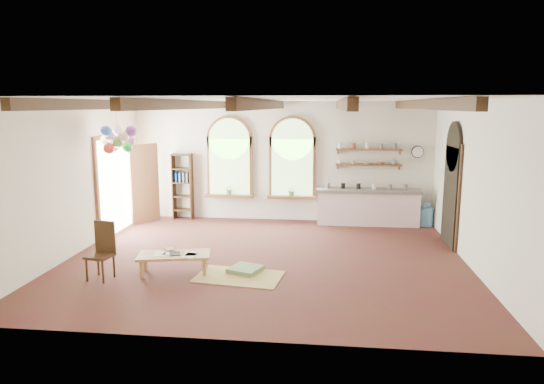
# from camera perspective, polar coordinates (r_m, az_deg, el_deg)

# --- Properties ---
(floor) EXTENTS (8.00, 8.00, 0.00)m
(floor) POSITION_cam_1_polar(r_m,az_deg,el_deg) (9.97, -0.78, -7.86)
(floor) COLOR #502121
(floor) RESTS_ON ground
(ceiling_beams) EXTENTS (6.20, 6.80, 0.18)m
(ceiling_beams) POSITION_cam_1_polar(r_m,az_deg,el_deg) (9.48, -0.83, 10.25)
(ceiling_beams) COLOR #3E2A13
(ceiling_beams) RESTS_ON ceiling
(window_left) EXTENTS (1.30, 0.28, 2.20)m
(window_left) POSITION_cam_1_polar(r_m,az_deg,el_deg) (13.17, -5.01, 3.78)
(window_left) COLOR brown
(window_left) RESTS_ON floor
(window_right) EXTENTS (1.30, 0.28, 2.20)m
(window_right) POSITION_cam_1_polar(r_m,az_deg,el_deg) (12.95, 2.41, 3.70)
(window_right) COLOR brown
(window_right) RESTS_ON floor
(left_doorway) EXTENTS (0.10, 1.90, 2.50)m
(left_doorway) POSITION_cam_1_polar(r_m,az_deg,el_deg) (12.48, -18.02, 0.73)
(left_doorway) COLOR brown
(left_doorway) RESTS_ON floor
(right_doorway) EXTENTS (0.10, 1.30, 2.40)m
(right_doorway) POSITION_cam_1_polar(r_m,az_deg,el_deg) (11.43, 20.26, -0.48)
(right_doorway) COLOR black
(right_doorway) RESTS_ON floor
(kitchen_counter) EXTENTS (2.68, 0.62, 0.94)m
(kitchen_counter) POSITION_cam_1_polar(r_m,az_deg,el_deg) (12.93, 11.18, -1.69)
(kitchen_counter) COLOR beige
(kitchen_counter) RESTS_ON floor
(wall_shelf_lower) EXTENTS (1.70, 0.24, 0.04)m
(wall_shelf_lower) POSITION_cam_1_polar(r_m,az_deg,el_deg) (12.93, 11.28, 3.14)
(wall_shelf_lower) COLOR brown
(wall_shelf_lower) RESTS_ON wall_back
(wall_shelf_upper) EXTENTS (1.70, 0.24, 0.04)m
(wall_shelf_upper) POSITION_cam_1_polar(r_m,az_deg,el_deg) (12.89, 11.34, 4.90)
(wall_shelf_upper) COLOR brown
(wall_shelf_upper) RESTS_ON wall_back
(wall_clock) EXTENTS (0.32, 0.04, 0.32)m
(wall_clock) POSITION_cam_1_polar(r_m,az_deg,el_deg) (13.13, 16.76, 4.55)
(wall_clock) COLOR black
(wall_clock) RESTS_ON wall_back
(bookshelf) EXTENTS (0.53, 0.32, 1.80)m
(bookshelf) POSITION_cam_1_polar(r_m,az_deg,el_deg) (13.49, -10.47, 0.66)
(bookshelf) COLOR #3E2A13
(bookshelf) RESTS_ON floor
(coffee_table) EXTENTS (1.40, 0.85, 0.37)m
(coffee_table) POSITION_cam_1_polar(r_m,az_deg,el_deg) (9.24, -11.44, -7.40)
(coffee_table) COLOR #A8724D
(coffee_table) RESTS_ON floor
(side_chair) EXTENTS (0.48, 0.48, 1.04)m
(side_chair) POSITION_cam_1_polar(r_m,az_deg,el_deg) (9.31, -19.47, -7.85)
(side_chair) COLOR #3E2A13
(side_chair) RESTS_ON floor
(floor_mat) EXTENTS (1.65, 1.14, 0.02)m
(floor_mat) POSITION_cam_1_polar(r_m,az_deg,el_deg) (8.99, -3.92, -9.89)
(floor_mat) COLOR tan
(floor_mat) RESTS_ON floor
(floor_cushion) EXTENTS (0.70, 0.70, 0.09)m
(floor_cushion) POSITION_cam_1_polar(r_m,az_deg,el_deg) (9.22, -3.14, -9.09)
(floor_cushion) COLOR #6A855B
(floor_cushion) RESTS_ON floor
(water_jug_a) EXTENTS (0.30, 0.30, 0.57)m
(water_jug_a) POSITION_cam_1_polar(r_m,az_deg,el_deg) (13.18, 17.45, -2.76)
(water_jug_a) COLOR #568FB9
(water_jug_a) RESTS_ON floor
(water_jug_b) EXTENTS (0.33, 0.33, 0.64)m
(water_jug_b) POSITION_cam_1_polar(r_m,az_deg,el_deg) (13.19, 17.75, -2.65)
(water_jug_b) COLOR #568FB9
(water_jug_b) RESTS_ON floor
(balloon_cluster) EXTENTS (0.92, 0.92, 1.15)m
(balloon_cluster) POSITION_cam_1_polar(r_m,az_deg,el_deg) (11.32, -17.65, 5.96)
(balloon_cluster) COLOR silver
(balloon_cluster) RESTS_ON floor
(table_book) EXTENTS (0.27, 0.29, 0.02)m
(table_book) POSITION_cam_1_polar(r_m,az_deg,el_deg) (9.47, -12.43, -6.65)
(table_book) COLOR olive
(table_book) RESTS_ON coffee_table
(tablet) EXTENTS (0.27, 0.33, 0.01)m
(tablet) POSITION_cam_1_polar(r_m,az_deg,el_deg) (9.23, -11.37, -7.09)
(tablet) COLOR black
(tablet) RESTS_ON coffee_table
(potted_plant_left) EXTENTS (0.27, 0.23, 0.30)m
(potted_plant_left) POSITION_cam_1_polar(r_m,az_deg,el_deg) (13.18, -5.04, 0.35)
(potted_plant_left) COLOR #598C4C
(potted_plant_left) RESTS_ON window_left
(potted_plant_right) EXTENTS (0.27, 0.23, 0.30)m
(potted_plant_right) POSITION_cam_1_polar(r_m,az_deg,el_deg) (12.96, 2.35, 0.21)
(potted_plant_right) COLOR #598C4C
(potted_plant_right) RESTS_ON window_right
(shelf_cup_a) EXTENTS (0.12, 0.10, 0.10)m
(shelf_cup_a) POSITION_cam_1_polar(r_m,az_deg,el_deg) (12.88, 7.96, 3.52)
(shelf_cup_a) COLOR white
(shelf_cup_a) RESTS_ON wall_shelf_lower
(shelf_cup_b) EXTENTS (0.10, 0.10, 0.09)m
(shelf_cup_b) POSITION_cam_1_polar(r_m,az_deg,el_deg) (12.89, 9.51, 3.47)
(shelf_cup_b) COLOR beige
(shelf_cup_b) RESTS_ON wall_shelf_lower
(shelf_bowl_a) EXTENTS (0.22, 0.22, 0.05)m
(shelf_bowl_a) POSITION_cam_1_polar(r_m,az_deg,el_deg) (12.92, 11.06, 3.35)
(shelf_bowl_a) COLOR beige
(shelf_bowl_a) RESTS_ON wall_shelf_lower
(shelf_bowl_b) EXTENTS (0.20, 0.20, 0.06)m
(shelf_bowl_b) POSITION_cam_1_polar(r_m,az_deg,el_deg) (12.95, 12.61, 3.33)
(shelf_bowl_b) COLOR #8C664C
(shelf_bowl_b) RESTS_ON wall_shelf_lower
(shelf_vase) EXTENTS (0.18, 0.18, 0.19)m
(shelf_vase) POSITION_cam_1_polar(r_m,az_deg,el_deg) (12.99, 14.16, 3.57)
(shelf_vase) COLOR slate
(shelf_vase) RESTS_ON wall_shelf_lower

